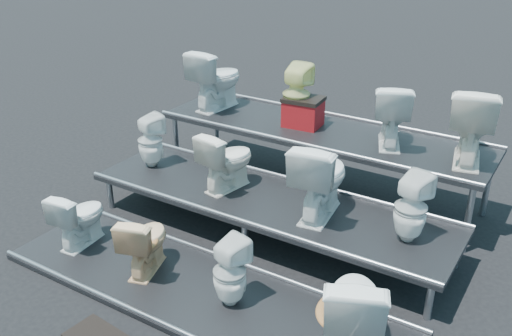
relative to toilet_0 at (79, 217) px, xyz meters
The scene contains 17 objects.
ground 2.09m from the toilet_0, 39.29° to the left, with size 80.00×80.00×0.00m, color black.
tier_front 1.63m from the toilet_0, ahead, with size 4.20×1.20×0.06m, color black.
tier_mid 2.06m from the toilet_0, 39.29° to the left, with size 4.20×1.20×0.46m, color black.
tier_back 3.05m from the toilet_0, 58.57° to the left, with size 4.20×1.20×0.86m, color black.
toilet_0 is the anchor object (origin of this frame).
toilet_1 0.93m from the toilet_0, ahead, with size 0.36×0.64×0.65m, color #E9B785.
toilet_2 1.96m from the toilet_0, ahead, with size 0.31×0.31×0.68m, color white.
toilet_3 3.16m from the toilet_0, ahead, with size 0.48×0.84×0.86m, color white.
toilet_4 1.37m from the toilet_0, 94.44° to the left, with size 0.30×0.31×0.67m, color white.
toilet_5 1.72m from the toilet_0, 51.26° to the left, with size 0.39×0.68×0.70m, color white.
toilet_6 2.61m from the toilet_0, 30.45° to the left, with size 0.47×0.83×0.85m, color white.
toilet_7 3.45m from the toilet_0, 22.29° to the left, with size 0.32×0.32×0.70m, color white.
toilet_8 2.75m from the toilet_0, 90.35° to the left, with size 0.46×0.81×0.82m, color white.
toilet_9 3.00m from the toilet_0, 64.83° to the left, with size 0.35×0.36×0.78m, color #E7E58F.
toilet_10 3.68m from the toilet_0, 46.52° to the left, with size 0.42×0.74×0.75m, color white.
toilet_11 4.34m from the toilet_0, 37.75° to the left, with size 0.48×0.84×0.86m, color white.
red_crate 2.99m from the toilet_0, 63.03° to the left, with size 0.45×0.36×0.33m, color maroon.
Camera 1 is at (2.84, -4.81, 3.45)m, focal length 40.00 mm.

